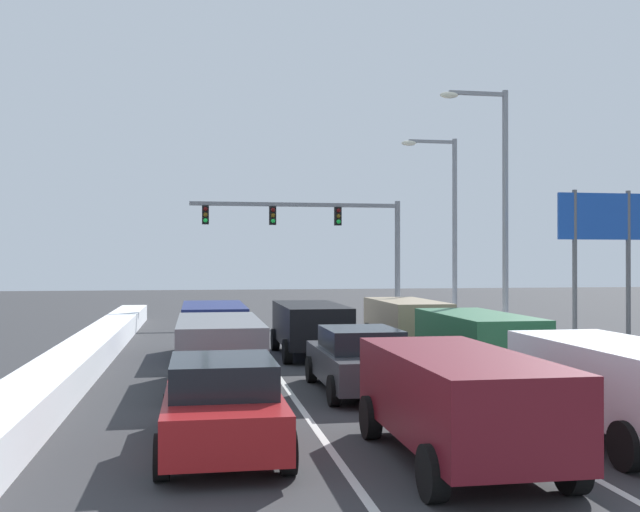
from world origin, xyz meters
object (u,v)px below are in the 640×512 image
object	(u,v)px
suv_black_center_lane_third	(310,325)
suv_gray_left_lane_second	(219,347)
suv_maroon_center_lane_nearest	(458,396)
roadside_sign_right	(602,233)
suv_white_right_lane_nearest	(621,381)
street_lamp_right_mid	(497,194)
traffic_light_gantry	(326,228)
street_lamp_right_far	(448,215)
suv_green_right_lane_second	(477,338)
suv_navy_left_lane_third	(214,325)
sedan_charcoal_center_lane_second	(359,360)
suv_tan_right_lane_third	(406,319)
sedan_red_left_lane_nearest	(222,403)

from	to	relation	value
suv_black_center_lane_third	suv_gray_left_lane_second	distance (m)	6.45
suv_maroon_center_lane_nearest	roadside_sign_right	world-z (taller)	roadside_sign_right
suv_white_right_lane_nearest	street_lamp_right_mid	xyz separation A→B (m)	(3.91, 14.42, 4.54)
traffic_light_gantry	street_lamp_right_far	xyz separation A→B (m)	(4.84, -4.94, 0.44)
suv_green_right_lane_second	traffic_light_gantry	world-z (taller)	traffic_light_gantry
suv_navy_left_lane_third	street_lamp_right_far	size ratio (longest dim) A/B	0.56
sedan_charcoal_center_lane_second	traffic_light_gantry	world-z (taller)	traffic_light_gantry
suv_gray_left_lane_second	street_lamp_right_far	size ratio (longest dim) A/B	0.56
traffic_light_gantry	roadside_sign_right	bearing A→B (deg)	-63.26
suv_black_center_lane_third	street_lamp_right_mid	bearing A→B (deg)	18.73
suv_tan_right_lane_third	sedan_red_left_lane_nearest	bearing A→B (deg)	-117.80
suv_white_right_lane_nearest	suv_navy_left_lane_third	size ratio (longest dim) A/B	1.00
roadside_sign_right	suv_maroon_center_lane_nearest	bearing A→B (deg)	-127.86
suv_maroon_center_lane_nearest	street_lamp_right_far	bearing A→B (deg)	70.97
suv_green_right_lane_second	suv_tan_right_lane_third	distance (m)	6.60
suv_green_right_lane_second	suv_white_right_lane_nearest	bearing A→B (deg)	-91.49
suv_black_center_lane_third	suv_gray_left_lane_second	size ratio (longest dim) A/B	1.00
suv_green_right_lane_second	suv_maroon_center_lane_nearest	xyz separation A→B (m)	(-3.42, -7.83, 0.00)
suv_green_right_lane_second	street_lamp_right_far	bearing A→B (deg)	73.65
suv_green_right_lane_second	sedan_red_left_lane_nearest	xyz separation A→B (m)	(-6.94, -6.51, -0.25)
sedan_charcoal_center_lane_second	suv_navy_left_lane_third	world-z (taller)	suv_navy_left_lane_third
sedan_charcoal_center_lane_second	suv_maroon_center_lane_nearest	bearing A→B (deg)	-88.42
sedan_charcoal_center_lane_second	suv_gray_left_lane_second	xyz separation A→B (m)	(-3.23, 0.97, 0.25)
suv_green_right_lane_second	sedan_charcoal_center_lane_second	xyz separation A→B (m)	(-3.59, -1.72, -0.25)
suv_tan_right_lane_third	street_lamp_right_far	world-z (taller)	street_lamp_right_far
sedan_red_left_lane_nearest	traffic_light_gantry	bearing A→B (deg)	76.28
sedan_charcoal_center_lane_second	suv_navy_left_lane_third	bearing A→B (deg)	114.59
suv_maroon_center_lane_nearest	suv_navy_left_lane_third	world-z (taller)	same
suv_maroon_center_lane_nearest	suv_gray_left_lane_second	xyz separation A→B (m)	(-3.40, 7.08, 0.00)
sedan_charcoal_center_lane_second	street_lamp_right_far	bearing A→B (deg)	63.93
roadside_sign_right	sedan_red_left_lane_nearest	bearing A→B (deg)	-139.70
suv_gray_left_lane_second	street_lamp_right_far	distance (m)	18.86
suv_green_right_lane_second	sedan_red_left_lane_nearest	world-z (taller)	suv_green_right_lane_second
suv_tan_right_lane_third	suv_gray_left_lane_second	distance (m)	10.01
street_lamp_right_far	suv_gray_left_lane_second	bearing A→B (deg)	-126.49
roadside_sign_right	suv_black_center_lane_third	bearing A→B (deg)	179.52
suv_green_right_lane_second	roadside_sign_right	bearing A→B (deg)	36.93
suv_black_center_lane_third	traffic_light_gantry	size ratio (longest dim) A/B	0.45
street_lamp_right_far	roadside_sign_right	world-z (taller)	street_lamp_right_far
suv_tan_right_lane_third	traffic_light_gantry	world-z (taller)	traffic_light_gantry
suv_tan_right_lane_third	sedan_charcoal_center_lane_second	bearing A→B (deg)	-113.16
suv_white_right_lane_nearest	suv_gray_left_lane_second	size ratio (longest dim) A/B	1.00
suv_black_center_lane_third	street_lamp_right_mid	size ratio (longest dim) A/B	0.52
suv_green_right_lane_second	suv_black_center_lane_third	distance (m)	6.16
suv_gray_left_lane_second	suv_navy_left_lane_third	bearing A→B (deg)	89.86
suv_tan_right_lane_third	suv_navy_left_lane_third	bearing A→B (deg)	-169.11
sedan_charcoal_center_lane_second	suv_gray_left_lane_second	distance (m)	3.38
suv_black_center_lane_third	suv_gray_left_lane_second	xyz separation A→B (m)	(-3.10, -5.66, 0.00)
suv_maroon_center_lane_nearest	sedan_charcoal_center_lane_second	world-z (taller)	suv_maroon_center_lane_nearest
street_lamp_right_mid	roadside_sign_right	bearing A→B (deg)	-44.21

